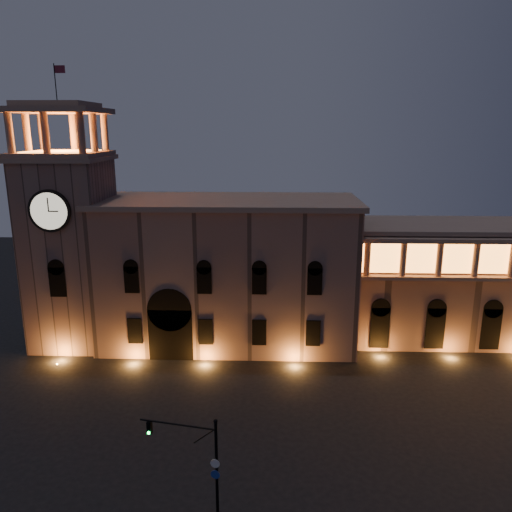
# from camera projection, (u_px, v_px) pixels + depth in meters

# --- Properties ---
(ground) EXTENTS (160.00, 160.00, 0.00)m
(ground) POSITION_uv_depth(u_px,v_px,m) (230.00, 448.00, 41.09)
(ground) COLOR black
(ground) RESTS_ON ground
(government_building) EXTENTS (30.80, 12.80, 17.60)m
(government_building) POSITION_uv_depth(u_px,v_px,m) (227.00, 272.00, 60.20)
(government_building) COLOR #846256
(government_building) RESTS_ON ground
(clock_tower) EXTENTS (9.80, 9.80, 32.40)m
(clock_tower) POSITION_uv_depth(u_px,v_px,m) (71.00, 242.00, 58.94)
(clock_tower) COLOR #846256
(clock_tower) RESTS_ON ground
(colonnade_wing) EXTENTS (40.60, 11.50, 14.50)m
(colonnade_wing) POSITION_uv_depth(u_px,v_px,m) (504.00, 281.00, 61.38)
(colonnade_wing) COLOR #7F5C51
(colonnade_wing) RESTS_ON ground
(traffic_light) EXTENTS (5.46, 1.37, 7.60)m
(traffic_light) POSITION_uv_depth(u_px,v_px,m) (203.00, 466.00, 32.90)
(traffic_light) COLOR black
(traffic_light) RESTS_ON ground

